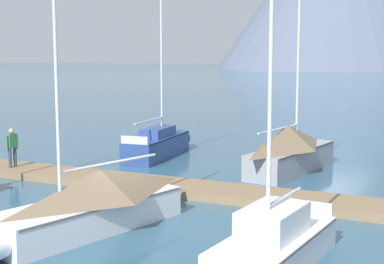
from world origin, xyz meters
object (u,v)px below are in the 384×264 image
Objects in this scene: sailboat_mid_dock_starboard at (82,205)px; person_on_dock at (12,145)px; sailboat_mid_dock_port at (161,143)px; sailboat_far_berth at (292,149)px; sailboat_outer_slip at (267,248)px.

sailboat_mid_dock_starboard is 9.41m from person_on_dock.
sailboat_mid_dock_port is 1.07× the size of sailboat_far_berth.
sailboat_mid_dock_starboard reaches higher than person_on_dock.
sailboat_mid_dock_starboard is 1.14× the size of sailboat_far_berth.
sailboat_outer_slip is 4.09× the size of person_on_dock.
sailboat_outer_slip is 14.70m from person_on_dock.
sailboat_far_berth is at bearing -6.01° from sailboat_mid_dock_port.
sailboat_outer_slip is at bearing -74.33° from sailboat_far_berth.
sailboat_outer_slip is (3.25, -11.60, -0.44)m from sailboat_far_berth.
sailboat_far_berth is 12.18m from person_on_dock.
sailboat_far_berth is (7.23, -0.76, 0.36)m from sailboat_mid_dock_port.
person_on_dock is at bearing 147.59° from sailboat_mid_dock_starboard.
sailboat_mid_dock_starboard is at bearing -32.41° from person_on_dock.
sailboat_outer_slip is at bearing -49.70° from sailboat_mid_dock_port.
sailboat_mid_dock_port is at bearing 130.30° from sailboat_outer_slip.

